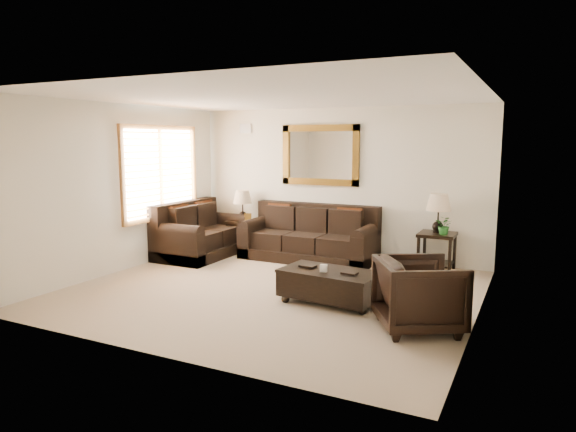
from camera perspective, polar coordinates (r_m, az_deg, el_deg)
The scene contains 11 objects.
room at distance 7.12m, azimuth -1.80°, elevation 2.25°, with size 5.51×5.01×2.71m.
window at distance 9.37m, azimuth -13.91°, elevation 4.69°, with size 0.07×1.96×1.66m.
mirror at distance 9.45m, azimuth 3.58°, elevation 6.76°, with size 1.50×0.06×1.10m.
air_vent at distance 10.18m, azimuth -4.74°, elevation 9.68°, with size 0.25×0.02×0.18m, color #999999.
sofa at distance 9.22m, azimuth 2.45°, elevation -2.64°, with size 2.37×1.02×0.97m.
loveseat at distance 9.64m, azimuth -9.80°, elevation -2.19°, with size 1.05×1.77×0.99m.
end_table_left at distance 9.98m, azimuth -5.05°, elevation 0.53°, with size 0.53×0.53×1.16m.
end_table_right at distance 8.64m, azimuth 16.32°, elevation -0.52°, with size 0.58×0.58×1.27m.
coffee_table at distance 6.78m, azimuth 4.65°, elevation -7.40°, with size 1.34×0.82×0.54m.
armchair at distance 5.96m, azimuth 14.40°, elevation -8.07°, with size 0.87×0.81×0.89m, color black.
potted_plant at distance 8.53m, azimuth 17.01°, elevation -1.22°, with size 0.27×0.30×0.23m, color #215D1F.
Camera 1 is at (3.34, -6.25, 2.10)m, focal length 32.00 mm.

